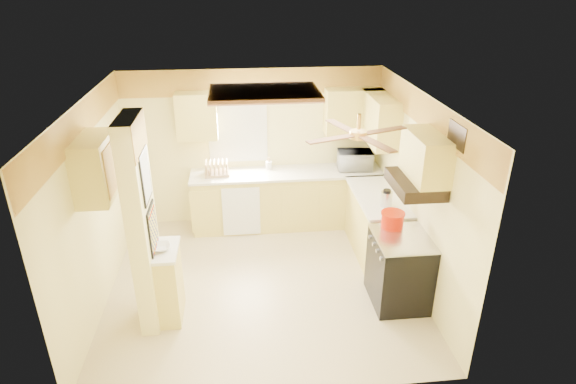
{
  "coord_description": "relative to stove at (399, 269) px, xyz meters",
  "views": [
    {
      "loc": [
        -0.23,
        -5.37,
        3.84
      ],
      "look_at": [
        0.38,
        0.35,
        1.17
      ],
      "focal_mm": 30.0,
      "sensor_mm": 36.0,
      "label": 1
    }
  ],
  "objects": [
    {
      "name": "bowl",
      "position": [
        -2.85,
        -0.01,
        0.51
      ],
      "size": [
        0.26,
        0.26,
        0.06
      ],
      "primitive_type": "imported",
      "rotation": [
        0.0,
        0.0,
        0.17
      ],
      "color": "white",
      "rests_on": "ledge_top"
    },
    {
      "name": "floor",
      "position": [
        -1.67,
        0.55,
        -0.46
      ],
      "size": [
        4.0,
        4.0,
        0.0
      ],
      "primitive_type": "plane",
      "color": "#CEBC8F",
      "rests_on": "ground"
    },
    {
      "name": "poster_menu",
      "position": [
        -2.91,
        0.0,
        1.39
      ],
      "size": [
        0.02,
        0.42,
        0.57
      ],
      "color": "black",
      "rests_on": "partition_column"
    },
    {
      "name": "wall_right",
      "position": [
        0.33,
        0.55,
        0.79
      ],
      "size": [
        0.0,
        3.8,
        3.8
      ],
      "primitive_type": "plane",
      "rotation": [
        1.57,
        0.0,
        -1.57
      ],
      "color": "#F7E996",
      "rests_on": "floor"
    },
    {
      "name": "dishwasher_panel",
      "position": [
        -1.92,
        1.84,
        -0.03
      ],
      "size": [
        0.58,
        0.02,
        0.8
      ],
      "primitive_type": "cube",
      "color": "white",
      "rests_on": "lower_cabinets_back"
    },
    {
      "name": "partition_ledge",
      "position": [
        -2.8,
        0.0,
        -0.01
      ],
      "size": [
        0.25,
        0.55,
        0.9
      ],
      "primitive_type": "cube",
      "color": "#E9D763",
      "rests_on": "floor"
    },
    {
      "name": "ceiling_light_panel",
      "position": [
        -1.57,
        1.05,
        2.0
      ],
      "size": [
        1.35,
        0.95,
        0.06
      ],
      "color": "brown",
      "rests_on": "ceiling"
    },
    {
      "name": "ceiling_fan",
      "position": [
        -0.67,
        -0.15,
        1.83
      ],
      "size": [
        1.15,
        1.15,
        0.26
      ],
      "color": "gold",
      "rests_on": "ceiling"
    },
    {
      "name": "ledge_top",
      "position": [
        -2.8,
        0.0,
        0.46
      ],
      "size": [
        0.28,
        0.58,
        0.04
      ],
      "primitive_type": "cube",
      "color": "white",
      "rests_on": "partition_ledge"
    },
    {
      "name": "countertop_back",
      "position": [
        -1.17,
        2.14,
        0.46
      ],
      "size": [
        3.04,
        0.64,
        0.04
      ],
      "primitive_type": "cube",
      "color": "white",
      "rests_on": "lower_cabinets_back"
    },
    {
      "name": "partition_column",
      "position": [
        -3.02,
        0.0,
        0.79
      ],
      "size": [
        0.2,
        0.7,
        2.5
      ],
      "primitive_type": "cube",
      "color": "#F7E996",
      "rests_on": "floor"
    },
    {
      "name": "kettle",
      "position": [
        0.03,
        0.81,
        0.59
      ],
      "size": [
        0.15,
        0.15,
        0.24
      ],
      "color": "silver",
      "rests_on": "countertop_right"
    },
    {
      "name": "poster_nashville",
      "position": [
        -2.91,
        0.0,
        0.74
      ],
      "size": [
        0.02,
        0.42,
        0.57
      ],
      "color": "black",
      "rests_on": "partition_column"
    },
    {
      "name": "lower_cabinets_right",
      "position": [
        0.03,
        1.15,
        -0.01
      ],
      "size": [
        0.6,
        1.4,
        0.9
      ],
      "primitive_type": "cube",
      "color": "#E9D763",
      "rests_on": "floor"
    },
    {
      "name": "wall_left",
      "position": [
        -3.67,
        0.55,
        0.79
      ],
      "size": [
        0.0,
        3.8,
        3.8
      ],
      "primitive_type": "plane",
      "rotation": [
        1.57,
        0.0,
        1.57
      ],
      "color": "#F7E996",
      "rests_on": "floor"
    },
    {
      "name": "wall_front",
      "position": [
        -1.67,
        -1.35,
        0.79
      ],
      "size": [
        4.0,
        0.0,
        4.0
      ],
      "primitive_type": "plane",
      "rotation": [
        -1.57,
        0.0,
        0.0
      ],
      "color": "#F7E996",
      "rests_on": "floor"
    },
    {
      "name": "wallpaper_border",
      "position": [
        -1.67,
        2.43,
        1.84
      ],
      "size": [
        4.0,
        0.02,
        0.4
      ],
      "primitive_type": "cube",
      "color": "#FFCE4B",
      "rests_on": "wall_back"
    },
    {
      "name": "countertop_right",
      "position": [
        0.02,
        1.15,
        0.46
      ],
      "size": [
        0.64,
        1.44,
        0.04
      ],
      "primitive_type": "cube",
      "color": "white",
      "rests_on": "lower_cabinets_right"
    },
    {
      "name": "upper_cab_right",
      "position": [
        0.16,
        1.8,
        1.39
      ],
      "size": [
        0.35,
        1.0,
        0.7
      ],
      "primitive_type": "cube",
      "color": "#E9D763",
      "rests_on": "wall_right"
    },
    {
      "name": "range_hood",
      "position": [
        0.07,
        0.0,
        1.16
      ],
      "size": [
        0.5,
        0.76,
        0.14
      ],
      "primitive_type": "cube",
      "color": "black",
      "rests_on": "upper_cab_over_stove"
    },
    {
      "name": "stove",
      "position": [
        0.0,
        0.0,
        0.0
      ],
      "size": [
        0.68,
        0.77,
        0.92
      ],
      "color": "black",
      "rests_on": "floor"
    },
    {
      "name": "upper_cab_back_right",
      "position": [
        -0.12,
        2.27,
        1.39
      ],
      "size": [
        0.9,
        0.35,
        0.7
      ],
      "primitive_type": "cube",
      "color": "#E9D763",
      "rests_on": "wall_back"
    },
    {
      "name": "upper_cab_back_left",
      "position": [
        -2.52,
        2.27,
        1.39
      ],
      "size": [
        0.6,
        0.35,
        0.7
      ],
      "primitive_type": "cube",
      "color": "#E9D763",
      "rests_on": "wall_back"
    },
    {
      "name": "dish_rack",
      "position": [
        -2.27,
        2.15,
        0.56
      ],
      "size": [
        0.39,
        0.3,
        0.21
      ],
      "color": "tan",
      "rests_on": "countertop_back"
    },
    {
      "name": "vent_grate",
      "position": [
        0.31,
        -0.35,
        1.84
      ],
      "size": [
        0.02,
        0.4,
        0.25
      ],
      "primitive_type": "cube",
      "color": "black",
      "rests_on": "wall_right"
    },
    {
      "name": "window",
      "position": [
        -1.92,
        2.44,
        1.09
      ],
      "size": [
        0.92,
        0.02,
        1.02
      ],
      "color": "white",
      "rests_on": "wall_back"
    },
    {
      "name": "microwave",
      "position": [
        -0.09,
        2.16,
        0.63
      ],
      "size": [
        0.56,
        0.4,
        0.3
      ],
      "primitive_type": "imported",
      "rotation": [
        0.0,
        0.0,
        3.06
      ],
      "color": "white",
      "rests_on": "countertop_back"
    },
    {
      "name": "upper_cab_left_wall",
      "position": [
        -3.49,
        0.3,
        1.39
      ],
      "size": [
        0.35,
        0.75,
        0.7
      ],
      "primitive_type": "cube",
      "color": "#E9D763",
      "rests_on": "wall_left"
    },
    {
      "name": "lower_cabinets_back",
      "position": [
        -1.17,
        2.15,
        -0.01
      ],
      "size": [
        3.0,
        0.6,
        0.9
      ],
      "primitive_type": "cube",
      "color": "#E9D763",
      "rests_on": "floor"
    },
    {
      "name": "ceiling",
      "position": [
        -1.67,
        0.55,
        2.04
      ],
      "size": [
        4.0,
        4.0,
        0.0
      ],
      "primitive_type": "plane",
      "rotation": [
        3.14,
        0.0,
        0.0
      ],
      "color": "white",
      "rests_on": "wall_back"
    },
    {
      "name": "wall_back",
      "position": [
        -1.67,
        2.45,
        0.79
      ],
      "size": [
        4.0,
        0.0,
        4.0
      ],
      "primitive_type": "plane",
      "rotation": [
        1.57,
        0.0,
        0.0
      ],
      "color": "#F7E996",
      "rests_on": "floor"
    },
    {
      "name": "dutch_oven",
      "position": [
        -0.05,
        0.28,
        0.56
      ],
      "size": [
        0.3,
        0.3,
        0.2
      ],
      "color": "#BC1600",
      "rests_on": "stove"
    },
    {
      "name": "utensil_crock",
      "position": [
        -1.45,
        2.29,
        0.55
      ],
      "size": [
        0.1,
        0.1,
        0.2
      ],
      "color": "white",
      "rests_on": "countertop_back"
    },
    {
      "name": "upper_cab_over_stove",
      "position": [
        0.16,
        0.0,
        1.49
      ],
      "size": [
        0.35,
        0.76,
        0.52
      ],
      "primitive_type": "cube",
      "color": "#E9D763",
      "rests_on": "wall_right"
    }
  ]
}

